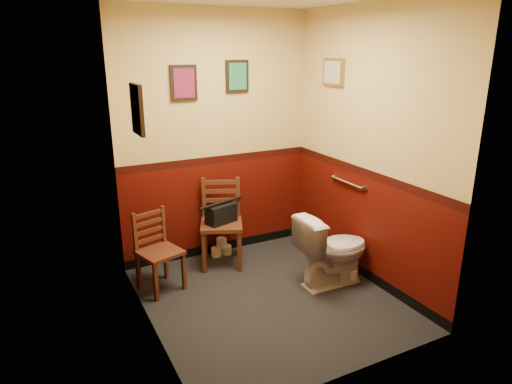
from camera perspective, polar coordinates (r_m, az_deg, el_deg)
floor at (r=4.49m, az=1.50°, el=-13.15°), size 2.20×2.40×0.00m
wall_back at (r=5.03m, az=-4.97°, el=6.73°), size 2.20×0.00×2.70m
wall_front at (r=3.01m, az=12.67°, el=-1.08°), size 2.20×0.00×2.70m
wall_left at (r=3.59m, az=-13.96°, el=1.83°), size 0.00×2.40×2.70m
wall_right at (r=4.59m, az=13.84°, el=5.23°), size 0.00×2.40×2.70m
grab_bar at (r=4.85m, az=11.32°, el=1.18°), size 0.05×0.56×0.06m
framed_print_back_a at (r=4.81m, az=-9.03°, el=13.30°), size 0.28×0.04×0.36m
framed_print_back_b at (r=5.03m, az=-2.37°, el=14.25°), size 0.26×0.04×0.34m
framed_print_left at (r=3.59m, az=-14.61°, el=9.95°), size 0.04×0.30×0.38m
framed_print_right at (r=4.95m, az=9.62°, el=14.55°), size 0.04×0.34×0.28m
toilet at (r=4.65m, az=9.59°, el=-7.15°), size 0.76×0.43×0.74m
toilet_brush at (r=4.85m, az=11.75°, el=-9.99°), size 0.13×0.13×0.48m
chair_left at (r=4.58m, az=-12.18°, el=-7.23°), size 0.46×0.46×0.79m
chair_right at (r=4.99m, az=-4.34°, el=-3.86°), size 0.58×0.58×0.94m
handbag at (r=4.90m, az=-4.38°, el=-2.69°), size 0.36×0.25×0.24m
tp_stack at (r=5.30m, az=-4.34°, el=-7.01°), size 0.24×0.13×0.21m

